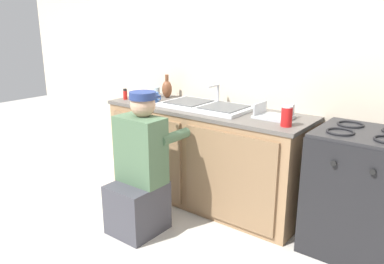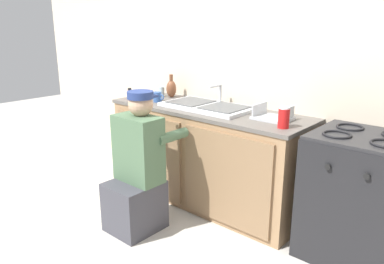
{
  "view_description": "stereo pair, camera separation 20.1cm",
  "coord_description": "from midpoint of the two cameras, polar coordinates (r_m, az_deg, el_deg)",
  "views": [
    {
      "loc": [
        1.86,
        -2.33,
        1.59
      ],
      "look_at": [
        0.0,
        0.1,
        0.7
      ],
      "focal_mm": 35.0,
      "sensor_mm": 36.0,
      "label": 1
    },
    {
      "loc": [
        2.02,
        -2.2,
        1.59
      ],
      "look_at": [
        0.0,
        0.1,
        0.7
      ],
      "focal_mm": 35.0,
      "sensor_mm": 36.0,
      "label": 2
    }
  ],
  "objects": [
    {
      "name": "coffee_mug",
      "position": [
        3.55,
        -3.65,
        5.35
      ],
      "size": [
        0.13,
        0.08,
        0.09
      ],
      "color": "#335699",
      "rests_on": "countertop"
    },
    {
      "name": "sink_double_basin",
      "position": [
        3.29,
        4.08,
        3.97
      ],
      "size": [
        0.8,
        0.44,
        0.19
      ],
      "color": "silver",
      "rests_on": "countertop"
    },
    {
      "name": "back_wall",
      "position": [
        3.52,
        7.69,
        10.5
      ],
      "size": [
        6.0,
        0.1,
        2.5
      ],
      "primitive_type": "cube",
      "color": "beige",
      "rests_on": "ground_plane"
    },
    {
      "name": "vase_decorative",
      "position": [
        3.77,
        -1.64,
        6.65
      ],
      "size": [
        0.1,
        0.1,
        0.23
      ],
      "color": "brown",
      "rests_on": "countertop"
    },
    {
      "name": "stove_range",
      "position": [
        2.87,
        25.89,
        -9.0
      ],
      "size": [
        0.66,
        0.62,
        0.9
      ],
      "color": "black",
      "rests_on": "ground_plane"
    },
    {
      "name": "ground_plane",
      "position": [
        3.38,
        0.6,
        -11.87
      ],
      "size": [
        12.0,
        12.0,
        0.0
      ],
      "primitive_type": "plane",
      "color": "beige"
    },
    {
      "name": "plumber_person",
      "position": [
        2.96,
        -6.39,
        -6.36
      ],
      "size": [
        0.42,
        0.61,
        1.1
      ],
      "color": "#3F3F47",
      "rests_on": "ground_plane"
    },
    {
      "name": "counter_cabinet",
      "position": [
        3.41,
        3.8,
        -3.84
      ],
      "size": [
        1.85,
        0.62,
        0.84
      ],
      "color": "#997551",
      "rests_on": "ground_plane"
    },
    {
      "name": "countertop",
      "position": [
        3.3,
        4.04,
        3.38
      ],
      "size": [
        1.89,
        0.62,
        0.03
      ],
      "primitive_type": "cube",
      "color": "#5B5651",
      "rests_on": "counter_cabinet"
    },
    {
      "name": "dish_rack_tray",
      "position": [
        2.97,
        14.09,
        2.31
      ],
      "size": [
        0.28,
        0.22,
        0.11
      ],
      "color": "#B2B7BC",
      "rests_on": "countertop"
    },
    {
      "name": "spice_bottle_red",
      "position": [
        3.74,
        -7.95,
        5.83
      ],
      "size": [
        0.04,
        0.04,
        0.1
      ],
      "color": "red",
      "rests_on": "countertop"
    },
    {
      "name": "soda_cup_red",
      "position": [
        2.74,
        15.86,
        2.1
      ],
      "size": [
        0.08,
        0.08,
        0.15
      ],
      "color": "red",
      "rests_on": "countertop"
    },
    {
      "name": "water_glass",
      "position": [
        3.82,
        -3.17,
        6.16
      ],
      "size": [
        0.06,
        0.06,
        0.1
      ],
      "color": "#ADC6CC",
      "rests_on": "countertop"
    }
  ]
}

